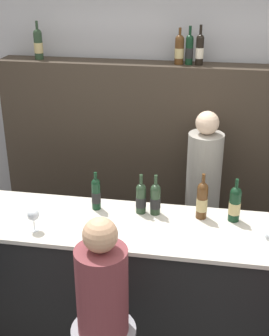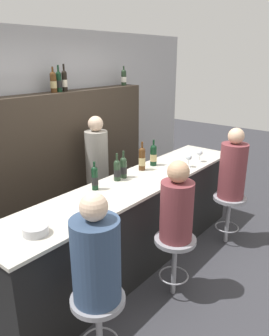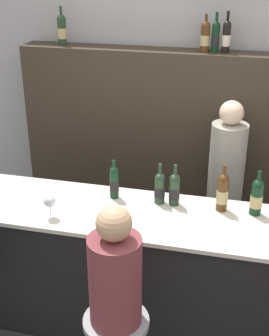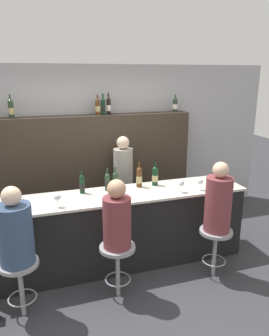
{
  "view_description": "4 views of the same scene",
  "coord_description": "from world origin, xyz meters",
  "px_view_note": "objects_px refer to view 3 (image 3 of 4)",
  "views": [
    {
      "loc": [
        0.37,
        -2.44,
        2.68
      ],
      "look_at": [
        -0.12,
        0.4,
        1.38
      ],
      "focal_mm": 50.0,
      "sensor_mm": 36.0,
      "label": 1
    },
    {
      "loc": [
        -2.54,
        -1.73,
        2.26
      ],
      "look_at": [
        -0.01,
        0.32,
        1.14
      ],
      "focal_mm": 35.0,
      "sensor_mm": 36.0,
      "label": 2
    },
    {
      "loc": [
        0.42,
        -2.37,
        2.63
      ],
      "look_at": [
        -0.23,
        0.33,
        1.32
      ],
      "focal_mm": 50.0,
      "sensor_mm": 36.0,
      "label": 3
    },
    {
      "loc": [
        -1.01,
        -3.44,
        2.45
      ],
      "look_at": [
        0.19,
        0.22,
        1.34
      ],
      "focal_mm": 35.0,
      "sensor_mm": 36.0,
      "label": 4
    }
  ],
  "objects_px": {
    "wine_bottle_backbar_0": "(62,29)",
    "bartender": "(224,193)",
    "wine_bottle_backbar_2": "(216,36)",
    "wine_bottle_backbar_3": "(226,36)",
    "wine_bottle_counter_4": "(257,197)",
    "wine_bottle_counter_3": "(223,192)",
    "guest_seated_middle": "(115,274)",
    "wine_bottle_counter_2": "(174,189)",
    "wine_glass_0": "(50,202)",
    "bar_stool_middle": "(116,335)",
    "wine_bottle_counter_1": "(160,188)",
    "wine_bottle_counter_0": "(114,182)",
    "wine_bottle_backbar_1": "(205,36)"
  },
  "relations": [
    {
      "from": "wine_bottle_counter_4",
      "to": "wine_bottle_backbar_0",
      "type": "height_order",
      "value": "wine_bottle_backbar_0"
    },
    {
      "from": "wine_bottle_backbar_2",
      "to": "wine_bottle_counter_2",
      "type": "bearing_deg",
      "value": -96.21
    },
    {
      "from": "wine_bottle_counter_3",
      "to": "wine_bottle_backbar_1",
      "type": "relative_size",
      "value": 1.11
    },
    {
      "from": "wine_bottle_backbar_2",
      "to": "wine_glass_0",
      "type": "xyz_separation_m",
      "value": [
        -0.91,
        -1.54,
        -0.85
      ]
    },
    {
      "from": "wine_glass_0",
      "to": "wine_bottle_counter_3",
      "type": "bearing_deg",
      "value": 18.36
    },
    {
      "from": "guest_seated_middle",
      "to": "wine_bottle_counter_2",
      "type": "bearing_deg",
      "value": 76.09
    },
    {
      "from": "wine_bottle_counter_1",
      "to": "wine_bottle_backbar_2",
      "type": "bearing_deg",
      "value": 78.78
    },
    {
      "from": "wine_bottle_counter_1",
      "to": "bartender",
      "type": "relative_size",
      "value": 0.2
    },
    {
      "from": "wine_bottle_counter_1",
      "to": "wine_bottle_backbar_0",
      "type": "distance_m",
      "value": 1.84
    },
    {
      "from": "wine_bottle_backbar_2",
      "to": "wine_bottle_backbar_3",
      "type": "bearing_deg",
      "value": 0.0
    },
    {
      "from": "wine_bottle_backbar_0",
      "to": "wine_bottle_backbar_1",
      "type": "bearing_deg",
      "value": 0.0
    },
    {
      "from": "wine_bottle_counter_3",
      "to": "wine_bottle_backbar_0",
      "type": "height_order",
      "value": "wine_bottle_backbar_0"
    },
    {
      "from": "wine_bottle_counter_2",
      "to": "bar_stool_middle",
      "type": "xyz_separation_m",
      "value": [
        -0.2,
        -0.82,
        -0.61
      ]
    },
    {
      "from": "wine_bottle_counter_4",
      "to": "wine_bottle_backbar_0",
      "type": "bearing_deg",
      "value": 146.95
    },
    {
      "from": "wine_bottle_backbar_3",
      "to": "bar_stool_middle",
      "type": "relative_size",
      "value": 0.54
    },
    {
      "from": "wine_bottle_counter_2",
      "to": "guest_seated_middle",
      "type": "distance_m",
      "value": 0.86
    },
    {
      "from": "wine_bottle_counter_0",
      "to": "wine_bottle_backbar_3",
      "type": "height_order",
      "value": "wine_bottle_backbar_3"
    },
    {
      "from": "wine_bottle_backbar_0",
      "to": "wine_glass_0",
      "type": "distance_m",
      "value": 1.82
    },
    {
      "from": "bartender",
      "to": "bar_stool_middle",
      "type": "bearing_deg",
      "value": -108.63
    },
    {
      "from": "wine_bottle_backbar_3",
      "to": "guest_seated_middle",
      "type": "height_order",
      "value": "wine_bottle_backbar_3"
    },
    {
      "from": "wine_bottle_counter_0",
      "to": "bartender",
      "type": "relative_size",
      "value": 0.19
    },
    {
      "from": "wine_bottle_counter_1",
      "to": "wine_bottle_counter_0",
      "type": "bearing_deg",
      "value": 180.0
    },
    {
      "from": "wine_bottle_backbar_0",
      "to": "wine_bottle_counter_4",
      "type": "bearing_deg",
      "value": -33.05
    },
    {
      "from": "wine_bottle_counter_0",
      "to": "wine_bottle_counter_3",
      "type": "height_order",
      "value": "wine_bottle_counter_3"
    },
    {
      "from": "wine_bottle_counter_1",
      "to": "bar_stool_middle",
      "type": "height_order",
      "value": "wine_bottle_counter_1"
    },
    {
      "from": "wine_bottle_counter_1",
      "to": "wine_bottle_backbar_1",
      "type": "relative_size",
      "value": 0.98
    },
    {
      "from": "wine_glass_0",
      "to": "bar_stool_middle",
      "type": "xyz_separation_m",
      "value": [
        0.58,
        -0.45,
        -0.61
      ]
    },
    {
      "from": "wine_bottle_counter_1",
      "to": "bar_stool_middle",
      "type": "bearing_deg",
      "value": -96.84
    },
    {
      "from": "wine_bottle_counter_4",
      "to": "wine_glass_0",
      "type": "height_order",
      "value": "wine_bottle_counter_4"
    },
    {
      "from": "wine_bottle_counter_3",
      "to": "wine_bottle_backbar_2",
      "type": "distance_m",
      "value": 1.45
    },
    {
      "from": "wine_bottle_counter_3",
      "to": "wine_bottle_counter_4",
      "type": "relative_size",
      "value": 1.06
    },
    {
      "from": "wine_bottle_backbar_3",
      "to": "wine_bottle_counter_0",
      "type": "bearing_deg",
      "value": -119.21
    },
    {
      "from": "wine_bottle_counter_4",
      "to": "guest_seated_middle",
      "type": "xyz_separation_m",
      "value": [
        -0.76,
        -0.82,
        -0.16
      ]
    },
    {
      "from": "wine_bottle_backbar_3",
      "to": "wine_bottle_backbar_1",
      "type": "bearing_deg",
      "value": 180.0
    },
    {
      "from": "wine_bottle_backbar_0",
      "to": "bar_stool_middle",
      "type": "bearing_deg",
      "value": -62.51
    },
    {
      "from": "wine_bottle_counter_3",
      "to": "wine_bottle_backbar_0",
      "type": "distance_m",
      "value": 2.13
    },
    {
      "from": "wine_bottle_counter_2",
      "to": "bar_stool_middle",
      "type": "bearing_deg",
      "value": -103.91
    },
    {
      "from": "bar_stool_middle",
      "to": "wine_bottle_counter_4",
      "type": "bearing_deg",
      "value": 47.11
    },
    {
      "from": "wine_bottle_backbar_0",
      "to": "bartender",
      "type": "height_order",
      "value": "wine_bottle_backbar_0"
    },
    {
      "from": "wine_bottle_counter_0",
      "to": "wine_bottle_backbar_2",
      "type": "height_order",
      "value": "wine_bottle_backbar_2"
    },
    {
      "from": "wine_bottle_counter_2",
      "to": "wine_bottle_counter_3",
      "type": "height_order",
      "value": "wine_bottle_counter_3"
    },
    {
      "from": "wine_bottle_counter_2",
      "to": "wine_bottle_backbar_0",
      "type": "xyz_separation_m",
      "value": [
        -1.24,
        1.17,
        0.86
      ]
    },
    {
      "from": "wine_bottle_backbar_0",
      "to": "wine_bottle_counter_1",
      "type": "bearing_deg",
      "value": -45.89
    },
    {
      "from": "wine_bottle_counter_1",
      "to": "bar_stool_middle",
      "type": "distance_m",
      "value": 1.02
    },
    {
      "from": "wine_bottle_backbar_1",
      "to": "wine_bottle_backbar_3",
      "type": "bearing_deg",
      "value": -0.0
    },
    {
      "from": "wine_glass_0",
      "to": "bartender",
      "type": "distance_m",
      "value": 1.62
    },
    {
      "from": "wine_bottle_counter_0",
      "to": "wine_bottle_counter_2",
      "type": "relative_size",
      "value": 0.96
    },
    {
      "from": "wine_bottle_counter_1",
      "to": "guest_seated_middle",
      "type": "xyz_separation_m",
      "value": [
        -0.1,
        -0.82,
        -0.14
      ]
    },
    {
      "from": "wine_bottle_counter_4",
      "to": "wine_bottle_counter_1",
      "type": "bearing_deg",
      "value": -180.0
    },
    {
      "from": "wine_bottle_counter_2",
      "to": "wine_bottle_counter_4",
      "type": "distance_m",
      "value": 0.56
    }
  ]
}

